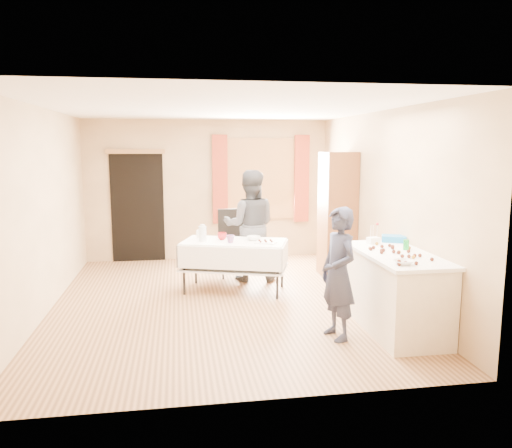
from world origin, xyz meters
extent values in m
cube|color=#9E7047|center=(0.00, 0.00, -0.01)|extent=(4.50, 5.50, 0.02)
cube|color=white|center=(0.00, 0.00, 2.61)|extent=(4.50, 5.50, 0.02)
cube|color=tan|center=(0.00, 2.76, 1.30)|extent=(4.50, 0.02, 2.60)
cube|color=tan|center=(0.00, -2.76, 1.30)|extent=(4.50, 0.02, 2.60)
cube|color=tan|center=(-2.26, 0.00, 1.30)|extent=(0.02, 5.50, 2.60)
cube|color=tan|center=(2.26, 0.00, 1.30)|extent=(0.02, 5.50, 2.60)
cube|color=olive|center=(1.00, 2.72, 1.50)|extent=(1.32, 0.06, 1.52)
cube|color=white|center=(1.00, 2.71, 1.50)|extent=(1.20, 0.02, 1.40)
cube|color=maroon|center=(0.22, 2.67, 1.50)|extent=(0.28, 0.06, 1.65)
cube|color=maroon|center=(1.78, 2.67, 1.50)|extent=(0.28, 0.06, 1.65)
cube|color=black|center=(-1.30, 2.73, 1.00)|extent=(0.95, 0.04, 2.00)
cube|color=olive|center=(-1.30, 2.70, 2.02)|extent=(1.05, 0.06, 0.08)
cube|color=brown|center=(1.99, 1.12, 1.01)|extent=(0.50, 0.60, 2.02)
cube|color=beige|center=(1.89, -1.36, 0.43)|extent=(0.69, 1.53, 0.86)
cube|color=white|center=(1.89, -1.36, 0.89)|extent=(0.75, 1.59, 0.04)
cube|color=white|center=(0.23, 0.48, 0.73)|extent=(1.62, 1.15, 0.04)
cube|color=black|center=(0.31, 1.35, 0.48)|extent=(0.46, 0.46, 0.06)
cube|color=black|center=(0.31, 1.55, 0.77)|extent=(0.45, 0.05, 0.64)
imported|color=#20243C|center=(1.15, -1.51, 0.73)|extent=(0.69, 0.60, 1.46)
imported|color=black|center=(0.55, 1.07, 0.88)|extent=(1.08, 0.96, 1.75)
cylinder|color=green|center=(2.06, -1.23, 0.97)|extent=(0.07, 0.07, 0.12)
imported|color=white|center=(1.70, -1.91, 0.93)|extent=(0.20, 0.20, 0.05)
cube|color=white|center=(1.83, -0.80, 0.95)|extent=(0.17, 0.14, 0.08)
cube|color=#1572BD|center=(2.13, -0.73, 0.95)|extent=(0.35, 0.30, 0.08)
cylinder|color=silver|center=(-0.22, 0.53, 0.86)|extent=(0.15, 0.15, 0.22)
imported|color=#AF1D21|center=(0.06, 0.60, 0.80)|extent=(0.16, 0.16, 0.11)
imported|color=red|center=(0.16, 0.35, 0.80)|extent=(0.19, 0.19, 0.11)
imported|color=white|center=(0.52, 0.49, 0.78)|extent=(0.34, 0.34, 0.06)
cube|color=white|center=(0.65, 0.24, 0.76)|extent=(0.34, 0.31, 0.02)
imported|color=white|center=(-0.25, 0.83, 0.84)|extent=(0.15, 0.15, 0.18)
sphere|color=#3F2314|center=(2.10, -1.22, 0.93)|extent=(0.04, 0.04, 0.04)
sphere|color=#37140C|center=(2.01, -1.40, 0.93)|extent=(0.04, 0.04, 0.04)
sphere|color=#37140C|center=(1.95, -1.11, 0.93)|extent=(0.04, 0.04, 0.04)
sphere|color=#37140C|center=(1.68, -1.40, 0.93)|extent=(0.04, 0.04, 0.04)
sphere|color=#37140C|center=(1.70, -1.13, 0.93)|extent=(0.04, 0.04, 0.04)
sphere|color=#37140C|center=(1.68, -1.87, 0.93)|extent=(0.04, 0.04, 0.04)
sphere|color=#3F2314|center=(1.64, -1.17, 0.93)|extent=(0.04, 0.04, 0.04)
sphere|color=#37140C|center=(2.03, -1.62, 0.93)|extent=(0.04, 0.04, 0.04)
sphere|color=#37140C|center=(1.89, -1.65, 0.93)|extent=(0.04, 0.04, 0.04)
sphere|color=#37140C|center=(1.92, -1.18, 0.93)|extent=(0.04, 0.04, 0.04)
sphere|color=#37140C|center=(1.82, -1.09, 0.93)|extent=(0.04, 0.04, 0.04)
sphere|color=#37140C|center=(1.63, -1.96, 0.93)|extent=(0.04, 0.04, 0.04)
sphere|color=#3F2314|center=(1.88, -1.43, 0.93)|extent=(0.04, 0.04, 0.04)
sphere|color=#37140C|center=(1.82, -1.63, 0.93)|extent=(0.04, 0.04, 0.04)
sphere|color=#37140C|center=(1.97, -1.62, 0.93)|extent=(0.04, 0.04, 0.04)
sphere|color=#37140C|center=(2.07, -1.82, 0.93)|extent=(0.04, 0.04, 0.04)
sphere|color=#37140C|center=(1.72, -1.31, 0.93)|extent=(0.04, 0.04, 0.04)
sphere|color=#37140C|center=(1.83, -1.39, 0.93)|extent=(0.04, 0.04, 0.04)
sphere|color=#3F2314|center=(1.83, -0.92, 0.93)|extent=(0.04, 0.04, 0.04)
sphere|color=#37140C|center=(1.94, -1.05, 0.93)|extent=(0.04, 0.04, 0.04)
sphere|color=#37140C|center=(1.63, -1.20, 0.93)|extent=(0.04, 0.04, 0.04)
sphere|color=#37140C|center=(1.71, -1.94, 0.93)|extent=(0.04, 0.04, 0.04)
sphere|color=#37140C|center=(1.87, -1.44, 0.93)|extent=(0.04, 0.04, 0.04)
sphere|color=#37140C|center=(1.82, -1.96, 0.93)|extent=(0.04, 0.04, 0.04)
sphere|color=#3F2314|center=(1.92, -1.69, 0.93)|extent=(0.04, 0.04, 0.04)
sphere|color=#37140C|center=(1.75, -1.30, 0.93)|extent=(0.04, 0.04, 0.04)
camera|label=1|loc=(-0.57, -6.60, 2.11)|focal=35.00mm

